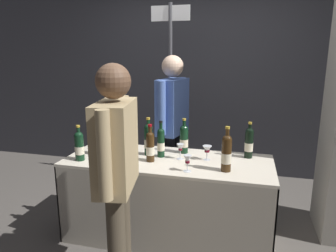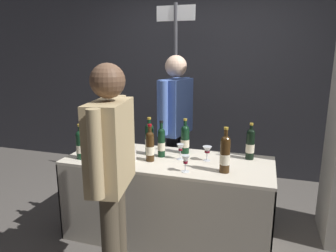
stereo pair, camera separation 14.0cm
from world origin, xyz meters
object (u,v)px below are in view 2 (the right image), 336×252
Objects in this scene: wine_glass_near_vendor at (207,150)px; wine_glass_mid at (180,148)px; wine_glass_near_taster at (186,160)px; flower_vase at (130,147)px; vendor_presenter at (176,118)px; display_bottle_0 at (185,139)px; taster_foreground_right at (111,163)px; tasting_table at (168,183)px; featured_wine_bottle at (149,139)px; booth_signpost at (175,82)px.

wine_glass_near_vendor is 0.23m from wine_glass_mid.
flower_vase is at bearing 168.67° from wine_glass_near_taster.
wine_glass_near_taster is 0.93m from vendor_presenter.
display_bottle_0 reaches higher than wine_glass_near_taster.
vendor_presenter is 1.38m from taster_foreground_right.
tasting_table is 13.01× the size of wine_glass_mid.
wine_glass_near_taster is at bearing -75.17° from display_bottle_0.
wine_glass_near_vendor is 0.96m from taster_foreground_right.
wine_glass_mid is (-0.23, -0.03, 0.01)m from wine_glass_near_vendor.
tasting_table is at bearing -168.66° from wine_glass_near_vendor.
tasting_table is 0.34m from wine_glass_mid.
vendor_presenter is at bearing 128.69° from wine_glass_near_vendor.
featured_wine_bottle is at bearing 158.65° from tasting_table.
display_bottle_0 is at bearing 24.31° from featured_wine_bottle.
display_bottle_0 is 0.18m from wine_glass_mid.
tasting_table is 0.82× the size of booth_signpost.
wine_glass_near_vendor is 0.95× the size of wine_glass_near_taster.
booth_signpost reaches higher than wine_glass_near_vendor.
display_bottle_0 is at bearing 37.89° from vendor_presenter.
taster_foreground_right is at bearing -104.20° from display_bottle_0.
wine_glass_mid is at bearing 18.13° from tasting_table.
wine_glass_mid is 1.19m from booth_signpost.
wine_glass_near_vendor is 0.33× the size of flower_vase.
booth_signpost reaches higher than tasting_table.
featured_wine_bottle is 0.24m from flower_vase.
booth_signpost reaches higher than vendor_presenter.
wine_glass_near_taster is 0.53m from flower_vase.
flower_vase reaches higher than wine_glass_near_taster.
wine_glass_near_vendor is 0.08× the size of vendor_presenter.
wine_glass_near_taster is 0.06× the size of booth_signpost.
featured_wine_bottle is 2.58× the size of wine_glass_near_taster.
booth_signpost is (-0.35, 1.04, 0.48)m from wine_glass_mid.
booth_signpost is (-0.34, 0.86, 0.44)m from display_bottle_0.
featured_wine_bottle reaches higher than wine_glass_near_taster.
wine_glass_near_vendor is at bearing -1.34° from featured_wine_bottle.
wine_glass_near_vendor reaches higher than tasting_table.
booth_signpost is (-0.58, 1.00, 0.48)m from wine_glass_near_vendor.
booth_signpost reaches higher than display_bottle_0.
wine_glass_near_vendor is 0.06× the size of booth_signpost.
taster_foreground_right reaches higher than flower_vase.
flower_vase is at bearing -92.50° from booth_signpost.
wine_glass_near_taster is (0.42, -0.32, -0.06)m from featured_wine_bottle.
taster_foreground_right reaches higher than featured_wine_bottle.
wine_glass_near_vendor is (0.33, 0.07, 0.32)m from tasting_table.
tasting_table is 5.50× the size of display_bottle_0.
flower_vase is (-0.52, 0.10, 0.03)m from wine_glass_near_taster.
taster_foreground_right is at bearing -107.62° from wine_glass_mid.
vendor_presenter reaches higher than wine_glass_mid.
wine_glass_mid is at bearing -27.87° from taster_foreground_right.
display_bottle_0 is 0.15× the size of booth_signpost.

